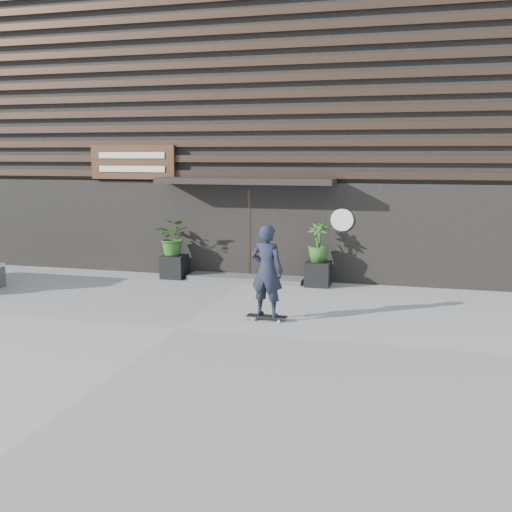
% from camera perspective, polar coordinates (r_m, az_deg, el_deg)
% --- Properties ---
extents(ground, '(80.00, 80.00, 0.00)m').
position_cam_1_polar(ground, '(11.43, -7.33, -6.80)').
color(ground, gray).
rests_on(ground, ground).
extents(entrance_step, '(3.00, 0.80, 0.12)m').
position_cam_1_polar(entrance_step, '(15.64, -0.93, -2.06)').
color(entrance_step, '#4F4F4C').
rests_on(entrance_step, ground).
extents(planter_pot_left, '(0.60, 0.60, 0.60)m').
position_cam_1_polar(planter_pot_left, '(16.03, -7.67, -0.99)').
color(planter_pot_left, black).
rests_on(planter_pot_left, ground).
extents(bamboo_left, '(0.86, 0.75, 0.96)m').
position_cam_1_polar(bamboo_left, '(15.91, -7.73, 1.77)').
color(bamboo_left, '#2D591E').
rests_on(bamboo_left, planter_pot_left).
extents(planter_pot_right, '(0.60, 0.60, 0.60)m').
position_cam_1_polar(planter_pot_right, '(15.00, 5.86, -1.68)').
color(planter_pot_right, black).
rests_on(planter_pot_right, ground).
extents(bamboo_right, '(0.54, 0.54, 0.96)m').
position_cam_1_polar(bamboo_right, '(14.87, 5.91, 1.27)').
color(bamboo_right, '#2D591E').
rests_on(bamboo_right, planter_pot_right).
extents(building, '(18.00, 11.00, 8.00)m').
position_cam_1_polar(building, '(20.55, 3.24, 11.69)').
color(building, black).
rests_on(building, ground).
extents(skateboarder, '(0.78, 0.54, 1.88)m').
position_cam_1_polar(skateboarder, '(11.68, 1.04, -1.42)').
color(skateboarder, black).
rests_on(skateboarder, ground).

